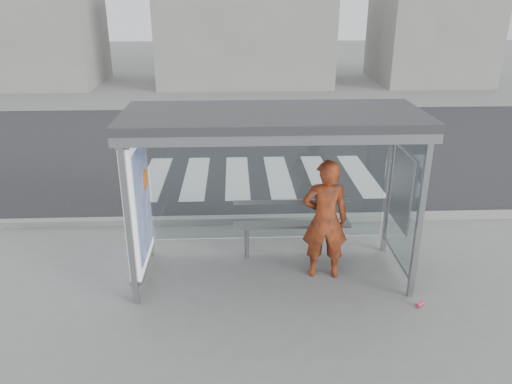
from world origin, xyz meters
TOP-DOWN VIEW (x-y plane):
  - ground at (0.00, 0.00)m, footprint 80.00×80.00m
  - road at (0.00, 7.00)m, footprint 30.00×10.00m
  - curb at (0.00, 1.95)m, footprint 30.00×0.18m
  - crosswalk at (0.00, 4.50)m, footprint 5.55×3.00m
  - bus_shelter at (-0.37, 0.06)m, footprint 4.25×1.65m
  - building_left at (-10.00, 18.00)m, footprint 6.00×5.00m
  - building_center at (0.00, 18.00)m, footprint 8.00×5.00m
  - building_right at (9.00, 18.00)m, footprint 5.00×5.00m
  - person at (0.80, -0.05)m, footprint 0.73×0.51m
  - bench at (0.38, 0.58)m, footprint 1.93×0.24m
  - soda_can at (2.05, -0.97)m, footprint 0.13×0.12m

SIDE VIEW (x-z plane):
  - ground at x=0.00m, z-range 0.00..0.00m
  - crosswalk at x=0.00m, z-range 0.00..0.00m
  - road at x=0.00m, z-range 0.00..0.01m
  - soda_can at x=2.05m, z-range 0.00..0.06m
  - curb at x=0.00m, z-range 0.00..0.12m
  - bench at x=0.38m, z-range 0.09..1.09m
  - person at x=0.80m, z-range 0.00..1.92m
  - bus_shelter at x=-0.37m, z-range 0.67..3.29m
  - building_center at x=0.00m, z-range 0.00..5.00m
  - building_left at x=-10.00m, z-range 0.00..6.00m
  - building_right at x=9.00m, z-range 0.00..7.00m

